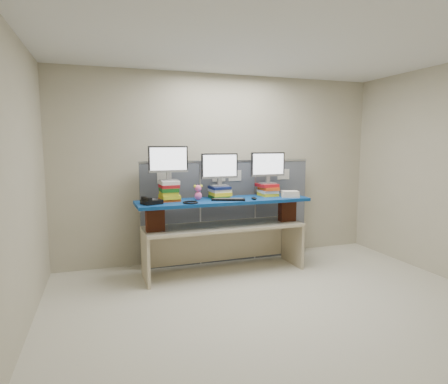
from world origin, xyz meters
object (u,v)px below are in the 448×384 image
object	(u,v)px
desk	(224,235)
monitor_right	(268,166)
keyboard	(228,199)
blue_board	(224,201)
monitor_center	(220,168)
monitor_left	(168,161)
desk_phone	(151,201)

from	to	relation	value
desk	monitor_right	bearing A→B (deg)	9.45
keyboard	desk	bearing A→B (deg)	124.09
blue_board	monitor_center	world-z (taller)	monitor_center
monitor_center	monitor_right	size ratio (longest dim) A/B	1.00
monitor_right	monitor_left	bearing A→B (deg)	180.00
blue_board	monitor_center	bearing A→B (deg)	100.22
keyboard	desk_phone	bearing A→B (deg)	-159.77
monitor_right	keyboard	world-z (taller)	monitor_right
desk_phone	keyboard	bearing A→B (deg)	-20.58
blue_board	desk_phone	size ratio (longest dim) A/B	8.51
blue_board	desk_phone	distance (m)	1.00
monitor_center	desk_phone	size ratio (longest dim) A/B	1.88
monitor_center	blue_board	bearing A→B (deg)	-79.78
keyboard	desk_phone	distance (m)	1.02
keyboard	monitor_center	bearing A→B (deg)	123.11
desk	keyboard	size ratio (longest dim) A/B	4.69
monitor_right	desk_phone	xyz separation A→B (m)	(-1.70, -0.24, -0.40)
monitor_center	keyboard	size ratio (longest dim) A/B	1.11
desk	blue_board	xyz separation A→B (m)	(0.00, -0.00, 0.47)
monitor_right	keyboard	size ratio (longest dim) A/B	1.11
blue_board	desk_phone	world-z (taller)	desk_phone
desk	monitor_center	distance (m)	0.92
desk	monitor_left	world-z (taller)	monitor_left
monitor_left	monitor_center	bearing A→B (deg)	-0.00
desk	blue_board	size ratio (longest dim) A/B	0.93
monitor_left	keyboard	xyz separation A→B (m)	(0.76, -0.21, -0.51)
desk	monitor_right	xyz separation A→B (m)	(0.71, 0.14, 0.92)
desk_phone	blue_board	bearing A→B (deg)	-14.45
desk	monitor_right	size ratio (longest dim) A/B	4.24
blue_board	keyboard	world-z (taller)	keyboard
desk	blue_board	world-z (taller)	blue_board
monitor_center	desk	bearing A→B (deg)	-79.78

